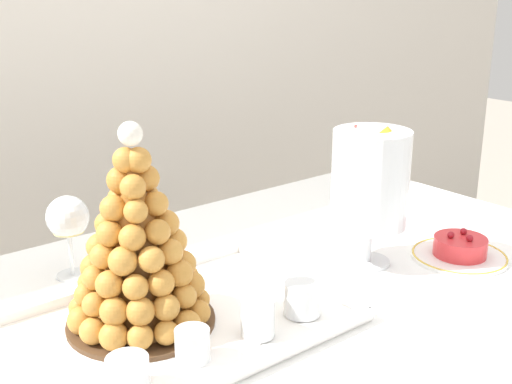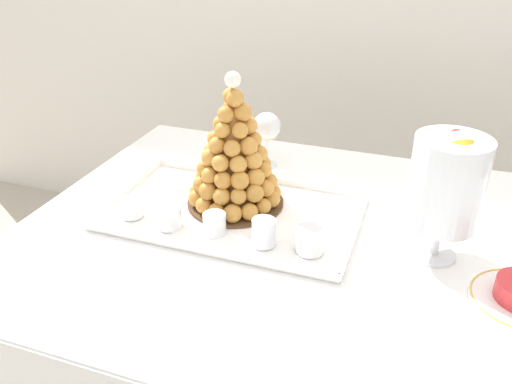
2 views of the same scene
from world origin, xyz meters
name	(u,v)px [view 1 (image 1 of 2)]	position (x,y,z in m)	size (l,w,h in m)	color
backdrop_wall	(14,1)	(0.00, 1.20, 1.25)	(4.80, 0.10, 2.50)	silver
buffet_table	(289,350)	(0.00, 0.00, 0.68)	(1.42, 0.98, 0.79)	brown
serving_tray	(159,333)	(-0.25, 0.02, 0.80)	(0.59, 0.36, 0.02)	white
croquembouche	(137,250)	(-0.26, 0.06, 0.92)	(0.23, 0.23, 0.32)	#4C331E
dessert_cup_mid_left	(128,375)	(-0.36, -0.09, 0.82)	(0.06, 0.06, 0.05)	silver
dessert_cup_centre	(192,346)	(-0.26, -0.08, 0.82)	(0.05, 0.05, 0.05)	silver
dessert_cup_mid_right	(258,319)	(-0.14, -0.08, 0.83)	(0.05, 0.05, 0.06)	silver
dessert_cup_right	(302,299)	(-0.04, -0.08, 0.82)	(0.06, 0.06, 0.05)	silver
macaron_goblet	(370,180)	(0.20, 0.01, 0.96)	(0.15, 0.15, 0.28)	white
fruit_tart_plate	(460,251)	(0.36, -0.09, 0.81)	(0.19, 0.19, 0.06)	white
wine_glass	(68,220)	(-0.26, 0.31, 0.90)	(0.08, 0.08, 0.16)	silver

